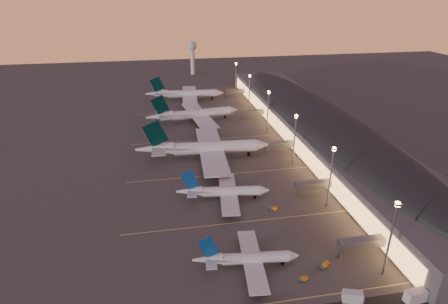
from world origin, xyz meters
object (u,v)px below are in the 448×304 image
at_px(airliner_narrow_south, 246,258).
at_px(airliner_wide_far, 185,94).
at_px(baggage_tug_a, 303,279).
at_px(airliner_wide_mid, 194,114).
at_px(radar_tower, 192,52).
at_px(baggage_tug_b, 325,265).
at_px(catering_truck_a, 354,297).
at_px(airliner_narrow_north, 223,192).
at_px(baggage_tug_c, 273,208).
at_px(airliner_wide_near, 204,148).
at_px(catering_truck_b, 416,296).

relative_size(airliner_narrow_south, airliner_wide_far, 0.56).
bearing_deg(baggage_tug_a, airliner_wide_mid, 88.59).
xyz_separation_m(radar_tower, baggage_tug_b, (9.82, -293.77, -21.34)).
relative_size(baggage_tug_b, catering_truck_a, 0.65).
height_order(airliner_narrow_north, radar_tower, radar_tower).
xyz_separation_m(airliner_narrow_north, airliner_wide_far, (-2.00, 152.77, 1.38)).
height_order(baggage_tug_a, catering_truck_a, catering_truck_a).
bearing_deg(airliner_wide_far, catering_truck_a, -77.84).
xyz_separation_m(airliner_narrow_south, airliner_wide_far, (-1.67, 194.54, 1.85)).
distance_m(baggage_tug_b, baggage_tug_c, 35.47).
bearing_deg(baggage_tug_a, airliner_narrow_north, 99.13).
distance_m(airliner_narrow_south, baggage_tug_a, 18.20).
distance_m(airliner_narrow_north, baggage_tug_c, 21.76).
bearing_deg(airliner_narrow_south, airliner_narrow_north, 95.45).
distance_m(airliner_wide_far, baggage_tug_c, 165.62).
distance_m(airliner_narrow_north, baggage_tug_b, 52.52).
xyz_separation_m(airliner_wide_near, baggage_tug_c, (20.54, -53.77, -5.13)).
relative_size(radar_tower, catering_truck_a, 5.13).
height_order(airliner_wide_mid, airliner_wide_far, airliner_wide_mid).
bearing_deg(baggage_tug_c, airliner_narrow_south, -111.87).
height_order(airliner_narrow_north, catering_truck_a, airliner_narrow_north).
bearing_deg(catering_truck_b, baggage_tug_b, 131.60).
bearing_deg(airliner_narrow_north, radar_tower, 94.19).
xyz_separation_m(airliner_narrow_south, baggage_tug_c, (18.50, 30.21, -2.63)).
xyz_separation_m(airliner_narrow_north, catering_truck_b, (43.32, -64.33, -1.83)).
bearing_deg(airliner_narrow_north, airliner_wide_mid, 98.10).
xyz_separation_m(airliner_narrow_south, radar_tower, (14.71, 289.02, 18.75)).
bearing_deg(baggage_tug_b, catering_truck_a, -115.73).
bearing_deg(catering_truck_b, baggage_tug_c, 110.06).
xyz_separation_m(airliner_wide_far, baggage_tug_c, (20.18, -164.33, -4.47)).
relative_size(airliner_wide_near, baggage_tug_a, 20.44).
height_order(airliner_narrow_north, airliner_wide_near, airliner_wide_near).
relative_size(baggage_tug_c, catering_truck_a, 0.60).
height_order(baggage_tug_a, catering_truck_b, catering_truck_b).
bearing_deg(radar_tower, catering_truck_a, -87.86).
bearing_deg(catering_truck_a, airliner_wide_mid, 118.03).
bearing_deg(catering_truck_a, airliner_narrow_south, 161.90).
distance_m(radar_tower, catering_truck_b, 313.57).
distance_m(airliner_wide_far, radar_tower, 97.37).
distance_m(airliner_wide_mid, baggage_tug_c, 113.56).
bearing_deg(radar_tower, airliner_wide_mid, -95.98).
xyz_separation_m(radar_tower, baggage_tug_c, (3.79, -258.81, -21.38)).
bearing_deg(catering_truck_b, airliner_narrow_north, 118.54).
distance_m(airliner_wide_mid, radar_tower, 148.73).
distance_m(airliner_narrow_north, catering_truck_a, 66.59).
bearing_deg(catering_truck_a, airliner_wide_near, 123.84).
distance_m(airliner_wide_near, radar_tower, 206.37).
bearing_deg(airliner_wide_far, radar_tower, 84.90).
bearing_deg(baggage_tug_b, baggage_tug_c, 67.43).
height_order(airliner_narrow_south, baggage_tug_c, airliner_narrow_south).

